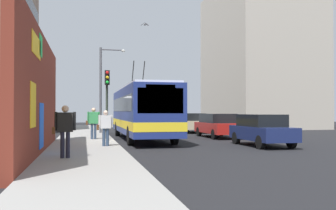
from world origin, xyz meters
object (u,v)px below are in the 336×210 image
Objects in this scene: city_bus at (142,111)px; traffic_light at (107,92)px; pedestrian_midblock at (93,120)px; pedestrian_near_wall at (65,127)px; parked_car_champagne at (192,122)px; street_lamp at (104,83)px; parked_car_red at (218,125)px; pedestrian_at_curb at (105,125)px; parked_car_navy at (262,129)px.

city_bus reaches higher than traffic_light.
pedestrian_midblock is 8.64m from pedestrian_near_wall.
street_lamp reaches higher than parked_car_champagne.
parked_car_red is 1.12× the size of parked_car_champagne.
parked_car_red is at bearing -81.69° from city_bus.
parked_car_champagne is at bearing -37.33° from city_bus.
city_bus is at bearing -159.83° from street_lamp.
city_bus reaches higher than parked_car_champagne.
pedestrian_midblock reaches higher than parked_car_red.
pedestrian_midblock is (-1.66, 8.12, 0.38)m from parked_car_red.
pedestrian_midblock is 1.10× the size of pedestrian_at_curb.
traffic_light reaches higher than parked_car_champagne.
pedestrian_midblock reaches higher than pedestrian_near_wall.
pedestrian_midblock reaches higher than parked_car_navy.
pedestrian_at_curb is (-4.46, -0.43, -0.11)m from pedestrian_midblock.
pedestrian_midblock is 0.45× the size of traffic_light.
pedestrian_at_curb is (-5.36, 2.49, -0.69)m from city_bus.
street_lamp is (6.41, -0.90, 2.62)m from pedestrian_midblock.
pedestrian_at_curb is at bearing 155.06° from city_bus.
pedestrian_at_curb is at bearing 147.72° from parked_car_champagne.
pedestrian_at_curb is 11.22m from street_lamp.
pedestrian_midblock is at bearing 100.50° from traffic_light.
traffic_light is at bearing -12.49° from pedestrian_near_wall.
pedestrian_at_curb is (-12.18, 7.69, 0.26)m from parked_car_champagne.
street_lamp reaches higher than pedestrian_midblock.
parked_car_navy is 8.96m from traffic_light.
pedestrian_midblock is (-0.90, 2.92, -0.57)m from city_bus.
parked_car_navy is 9.33m from pedestrian_midblock.
traffic_light reaches higher than parked_car_navy.
traffic_light is at bearing -79.50° from pedestrian_midblock.
parked_car_navy is at bearing -146.67° from street_lamp.
city_bus is at bearing -24.94° from pedestrian_at_curb.
pedestrian_near_wall is at bearing 113.24° from parked_car_navy.
street_lamp is at bearing 100.23° from parked_car_champagne.
parked_car_navy is at bearing -122.70° from traffic_light.
parked_car_champagne is at bearing -79.77° from street_lamp.
parked_car_red is 13.81m from pedestrian_near_wall.
street_lamp is at bearing 33.33° from parked_car_navy.
pedestrian_near_wall reaches higher than parked_car_champagne.
parked_car_red is (0.76, -5.20, -0.95)m from city_bus.
pedestrian_near_wall is at bearing 150.31° from parked_car_champagne.
street_lamp reaches higher than pedestrian_at_curb.
pedestrian_near_wall is (-9.46, 4.08, -0.58)m from city_bus.
traffic_light reaches higher than pedestrian_near_wall.
parked_car_navy is at bearing -136.46° from city_bus.
pedestrian_at_curb is at bearing 128.50° from parked_car_red.
parked_car_red is at bearing -78.47° from pedestrian_midblock.
parked_car_red is at bearing -0.00° from parked_car_navy.
parked_car_navy is 7.70m from pedestrian_at_curb.
parked_car_champagne is 11.21m from pedestrian_midblock.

